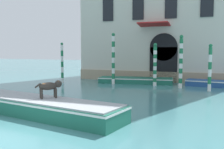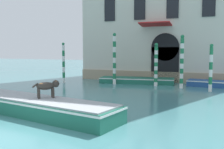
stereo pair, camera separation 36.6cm
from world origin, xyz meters
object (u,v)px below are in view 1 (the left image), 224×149
boat_moored_far (223,84)px  boat_moored_near_palazzo (136,80)px  mooring_pole_2 (155,64)px  boat_foreground (38,106)px  dog_on_deck (50,86)px  mooring_pole_1 (62,63)px  mooring_pole_0 (210,67)px  mooring_pole_4 (181,61)px  mooring_pole_3 (113,58)px

boat_moored_far → boat_moored_near_palazzo: bearing=-173.8°
mooring_pole_2 → boat_moored_far: bearing=12.6°
boat_foreground → boat_moored_near_palazzo: 12.15m
dog_on_deck → mooring_pole_1: mooring_pole_1 is taller
boat_moored_near_palazzo → mooring_pole_0: 6.57m
mooring_pole_0 → mooring_pole_4: size_ratio=0.83×
dog_on_deck → mooring_pole_1: bearing=74.4°
mooring_pole_2 → mooring_pole_3: size_ratio=0.80×
boat_foreground → mooring_pole_3: size_ratio=2.01×
boat_foreground → mooring_pole_3: 11.00m
boat_foreground → mooring_pole_2: mooring_pole_2 is taller
boat_foreground → boat_moored_far: (7.86, 12.11, -0.13)m
dog_on_deck → mooring_pole_0: (6.42, 9.39, 0.40)m
boat_moored_near_palazzo → boat_moored_far: boat_moored_far is taller
mooring_pole_1 → mooring_pole_4: mooring_pole_4 is taller
mooring_pole_1 → mooring_pole_3: size_ratio=0.82×
dog_on_deck → boat_moored_near_palazzo: dog_on_deck is taller
dog_on_deck → mooring_pole_2: 11.02m
dog_on_deck → boat_moored_far: (7.36, 11.87, -0.99)m
dog_on_deck → mooring_pole_4: (4.40, 10.17, 0.74)m
mooring_pole_2 → mooring_pole_0: bearing=-18.6°
boat_moored_near_palazzo → mooring_pole_1: size_ratio=1.86×
mooring_pole_4 → boat_moored_near_palazzo: bearing=156.7°
boat_foreground → mooring_pole_0: mooring_pole_0 is taller
boat_moored_near_palazzo → boat_moored_far: 6.86m
dog_on_deck → mooring_pole_0: size_ratio=0.28×
boat_moored_far → mooring_pole_0: bearing=-104.5°
mooring_pole_2 → mooring_pole_4: 2.13m
dog_on_deck → mooring_pole_1: 10.86m
mooring_pole_0 → mooring_pole_1: mooring_pole_1 is taller
mooring_pole_3 → mooring_pole_2: bearing=2.5°
dog_on_deck → mooring_pole_4: bearing=22.0°
boat_moored_far → mooring_pole_0: mooring_pole_0 is taller
boat_moored_near_palazzo → mooring_pole_3: size_ratio=1.52×
mooring_pole_3 → mooring_pole_4: bearing=-4.5°
boat_moored_far → mooring_pole_4: size_ratio=1.41×
boat_moored_near_palazzo → mooring_pole_3: bearing=-149.0°
mooring_pole_3 → dog_on_deck: bearing=-84.2°
mooring_pole_4 → mooring_pole_2: bearing=164.1°
boat_moored_near_palazzo → mooring_pole_3: (-1.56, -1.26, 1.87)m
mooring_pole_3 → boat_moored_near_palazzo: bearing=38.9°
boat_moored_near_palazzo → mooring_pole_0: mooring_pole_0 is taller
mooring_pole_4 → boat_foreground: bearing=-115.2°
mooring_pole_2 → mooring_pole_3: bearing=-177.5°
mooring_pole_2 → mooring_pole_4: (2.03, -0.58, 0.28)m
boat_foreground → mooring_pole_1: bearing=126.3°
mooring_pole_3 → mooring_pole_1: bearing=-165.1°
boat_moored_near_palazzo → boat_foreground: bearing=-102.6°
boat_moored_far → mooring_pole_3: size_ratio=1.31×
mooring_pole_2 → boat_foreground: bearing=-104.6°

